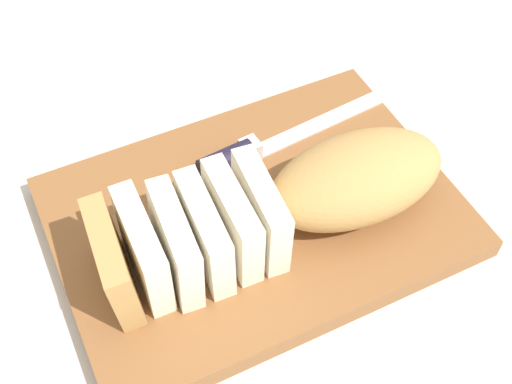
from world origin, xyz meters
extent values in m
plane|color=beige|center=(0.00, 0.00, 0.00)|extent=(3.00, 3.00, 0.00)
cube|color=brown|center=(0.00, 0.00, 0.01)|extent=(0.43, 0.31, 0.03)
ellipsoid|color=tan|center=(-0.10, 0.04, 0.07)|extent=(0.20, 0.11, 0.08)
cube|color=#F2E8CC|center=(0.01, 0.03, 0.07)|extent=(0.03, 0.11, 0.08)
cube|color=#F2E8CC|center=(0.04, 0.03, 0.07)|extent=(0.03, 0.11, 0.08)
cube|color=#F2E8CC|center=(0.07, 0.03, 0.07)|extent=(0.03, 0.11, 0.08)
cube|color=#F2E8CC|center=(0.10, 0.03, 0.07)|extent=(0.03, 0.11, 0.08)
cube|color=#F2E8CC|center=(0.13, 0.03, 0.07)|extent=(0.02, 0.11, 0.08)
cube|color=tan|center=(0.16, 0.03, 0.07)|extent=(0.03, 0.11, 0.08)
cube|color=silver|center=(-0.13, -0.09, 0.03)|extent=(0.21, 0.05, 0.00)
cylinder|color=black|center=(0.01, -0.07, 0.04)|extent=(0.07, 0.03, 0.03)
cube|color=silver|center=(-0.03, -0.07, 0.04)|extent=(0.02, 0.02, 0.02)
sphere|color=#A8753D|center=(0.02, 0.04, 0.03)|extent=(0.01, 0.01, 0.01)
sphere|color=#A8753D|center=(0.01, 0.03, 0.03)|extent=(0.00, 0.00, 0.00)
camera|label=1|loc=(0.18, 0.39, 0.60)|focal=46.60mm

